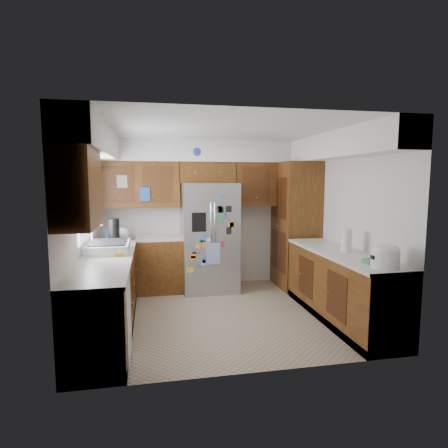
% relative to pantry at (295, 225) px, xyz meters
% --- Properties ---
extents(floor, '(3.60, 3.60, 0.00)m').
position_rel_pantry_xyz_m(floor, '(-1.50, -1.15, -1.07)').
color(floor, tan).
rests_on(floor, ground).
extents(room_shell, '(3.64, 3.24, 2.52)m').
position_rel_pantry_xyz_m(room_shell, '(-1.61, -0.79, 0.75)').
color(room_shell, silver).
rests_on(room_shell, ground).
extents(left_counter_run, '(1.36, 3.20, 0.92)m').
position_rel_pantry_xyz_m(left_counter_run, '(-2.86, -1.12, -0.65)').
color(left_counter_run, '#44260D').
rests_on(left_counter_run, ground).
extents(right_counter_run, '(0.63, 2.25, 0.92)m').
position_rel_pantry_xyz_m(right_counter_run, '(0.00, -1.62, -0.65)').
color(right_counter_run, '#44260D').
rests_on(right_counter_run, ground).
extents(pantry, '(0.60, 0.90, 2.15)m').
position_rel_pantry_xyz_m(pantry, '(0.00, 0.00, 0.00)').
color(pantry, '#44260D').
rests_on(pantry, ground).
extents(fridge, '(0.90, 0.79, 1.80)m').
position_rel_pantry_xyz_m(fridge, '(-1.50, 0.05, -0.17)').
color(fridge, gray).
rests_on(fridge, ground).
extents(bridge_cabinet, '(0.96, 0.34, 0.35)m').
position_rel_pantry_xyz_m(bridge_cabinet, '(-1.50, 0.28, 0.90)').
color(bridge_cabinet, '#44260D').
rests_on(bridge_cabinet, fridge).
extents(fridge_top_items, '(0.65, 0.31, 0.31)m').
position_rel_pantry_xyz_m(fridge_top_items, '(-1.57, 0.21, 1.21)').
color(fridge_top_items, '#2943A4').
rests_on(fridge_top_items, bridge_cabinet).
extents(sink_assembly, '(0.52, 0.71, 0.37)m').
position_rel_pantry_xyz_m(sink_assembly, '(-3.00, -1.05, -0.09)').
color(sink_assembly, white).
rests_on(sink_assembly, left_counter_run).
extents(left_counter_clutter, '(0.39, 0.95, 0.38)m').
position_rel_pantry_xyz_m(left_counter_clutter, '(-2.96, -0.32, -0.02)').
color(left_counter_clutter, black).
rests_on(left_counter_clutter, left_counter_run).
extents(rice_cooker, '(0.31, 0.30, 0.26)m').
position_rel_pantry_xyz_m(rice_cooker, '(-0.00, -2.53, -0.02)').
color(rice_cooker, white).
rests_on(rice_cooker, right_counter_run).
extents(paper_towel, '(0.13, 0.13, 0.30)m').
position_rel_pantry_xyz_m(paper_towel, '(0.04, -1.65, -0.01)').
color(paper_towel, white).
rests_on(paper_towel, right_counter_run).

